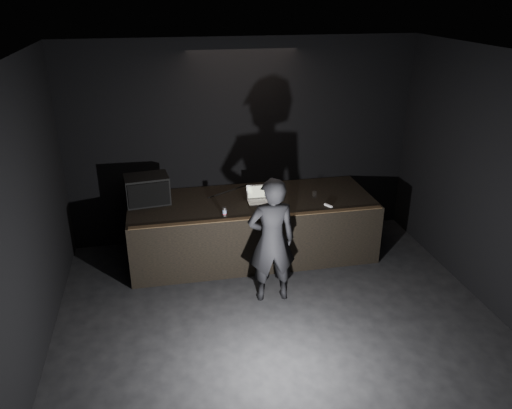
{
  "coord_description": "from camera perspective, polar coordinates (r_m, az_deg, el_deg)",
  "views": [
    {
      "loc": [
        -1.42,
        -4.69,
        4.2
      ],
      "look_at": [
        -0.01,
        2.3,
        1.1
      ],
      "focal_mm": 35.0,
      "sensor_mm": 36.0,
      "label": 1
    }
  ],
  "objects": [
    {
      "name": "person",
      "position": [
        7.02,
        1.8,
        -4.14
      ],
      "size": [
        0.7,
        0.47,
        1.88
      ],
      "primitive_type": "imported",
      "rotation": [
        0.0,
        0.0,
        3.12
      ],
      "color": "black",
      "rests_on": "ground"
    },
    {
      "name": "stage_monitor",
      "position": [
        8.19,
        -12.34,
        1.69
      ],
      "size": [
        0.74,
        0.58,
        0.46
      ],
      "rotation": [
        0.0,
        0.0,
        0.12
      ],
      "color": "black",
      "rests_on": "stage_riser"
    },
    {
      "name": "cable",
      "position": [
        8.54,
        -3.13,
        1.57
      ],
      "size": [
        0.78,
        0.49,
        0.02
      ],
      "primitive_type": "cylinder",
      "rotation": [
        0.0,
        1.57,
        0.55
      ],
      "color": "black",
      "rests_on": "stage_riser"
    },
    {
      "name": "laptop",
      "position": [
        8.12,
        0.27,
        0.83
      ],
      "size": [
        0.36,
        0.32,
        0.24
      ],
      "rotation": [
        0.0,
        0.0,
        -0.0
      ],
      "color": "silver",
      "rests_on": "stage_riser"
    },
    {
      "name": "riser_lip",
      "position": [
        7.56,
        0.52,
        -1.45
      ],
      "size": [
        3.92,
        0.1,
        0.01
      ],
      "primitive_type": "cube",
      "color": "brown",
      "rests_on": "stage_riser"
    },
    {
      "name": "stage_riser",
      "position": [
        8.41,
        -0.49,
        -2.57
      ],
      "size": [
        4.0,
        1.5,
        1.0
      ],
      "primitive_type": "cube",
      "color": "black",
      "rests_on": "ground"
    },
    {
      "name": "ground",
      "position": [
        6.45,
        4.35,
        -17.17
      ],
      "size": [
        7.0,
        7.0,
        0.0
      ],
      "primitive_type": "plane",
      "color": "black",
      "rests_on": "ground"
    },
    {
      "name": "room_walls",
      "position": [
        5.36,
        5.0,
        -0.52
      ],
      "size": [
        6.1,
        7.1,
        3.52
      ],
      "color": "black",
      "rests_on": "ground"
    },
    {
      "name": "plastic_cup",
      "position": [
        8.34,
        6.7,
        1.17
      ],
      "size": [
        0.08,
        0.08,
        0.1
      ],
      "primitive_type": "cylinder",
      "color": "white",
      "rests_on": "stage_riser"
    },
    {
      "name": "wii_remote",
      "position": [
        8.02,
        8.27,
        -0.12
      ],
      "size": [
        0.1,
        0.15,
        0.03
      ],
      "primitive_type": "cube",
      "rotation": [
        0.0,
        0.0,
        0.49
      ],
      "color": "white",
      "rests_on": "stage_riser"
    },
    {
      "name": "beer_can",
      "position": [
        7.59,
        -3.62,
        -0.86
      ],
      "size": [
        0.06,
        0.06,
        0.14
      ],
      "color": "silver",
      "rests_on": "stage_riser"
    }
  ]
}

